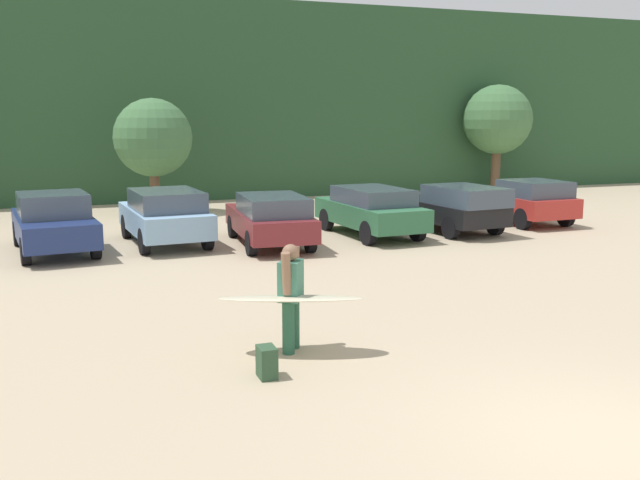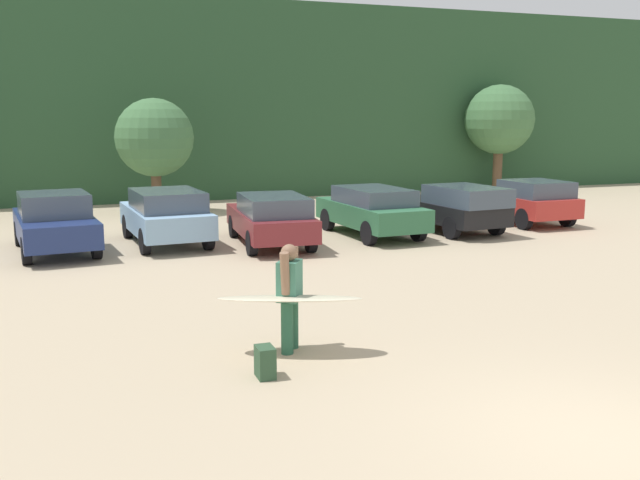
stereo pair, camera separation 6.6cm
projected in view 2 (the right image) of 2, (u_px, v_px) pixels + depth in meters
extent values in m
plane|color=tan|center=(596.00, 438.00, 8.07)|extent=(120.00, 120.00, 0.00)
cube|color=#284C2D|center=(180.00, 103.00, 35.41)|extent=(108.00, 12.00, 8.57)
cylinder|color=brown|center=(157.00, 192.00, 26.48)|extent=(0.38, 0.38, 1.60)
sphere|color=#427042|center=(155.00, 138.00, 26.13)|extent=(2.90, 2.90, 2.90)
cylinder|color=brown|center=(497.00, 170.00, 34.11)|extent=(0.45, 0.45, 2.06)
sphere|color=#427042|center=(500.00, 119.00, 33.69)|extent=(3.30, 3.30, 3.30)
cube|color=navy|center=(55.00, 227.00, 18.97)|extent=(2.33, 4.61, 0.65)
cube|color=#3F4C5B|center=(54.00, 204.00, 18.77)|extent=(1.92, 2.19, 0.62)
cylinder|color=black|center=(19.00, 233.00, 19.96)|extent=(0.30, 0.72, 0.70)
cylinder|color=black|center=(80.00, 229.00, 20.68)|extent=(0.30, 0.72, 0.70)
cylinder|color=black|center=(26.00, 251.00, 17.38)|extent=(0.30, 0.72, 0.70)
cylinder|color=black|center=(96.00, 246.00, 18.10)|extent=(0.30, 0.72, 0.70)
cube|color=#84ADD1|center=(166.00, 220.00, 20.21)|extent=(2.23, 4.41, 0.67)
cube|color=#3F4C5B|center=(167.00, 200.00, 19.80)|extent=(1.94, 2.64, 0.55)
cylinder|color=black|center=(128.00, 226.00, 21.20)|extent=(0.27, 0.73, 0.71)
cylinder|color=black|center=(184.00, 223.00, 21.89)|extent=(0.27, 0.73, 0.71)
cylinder|color=black|center=(145.00, 241.00, 18.66)|extent=(0.27, 0.73, 0.71)
cylinder|color=black|center=(208.00, 237.00, 19.35)|extent=(0.27, 0.73, 0.71)
cube|color=maroon|center=(270.00, 222.00, 20.10)|extent=(2.08, 4.61, 0.61)
cube|color=#3F4C5B|center=(274.00, 205.00, 19.49)|extent=(1.81, 2.63, 0.52)
cylinder|color=black|center=(234.00, 226.00, 21.34)|extent=(0.26, 0.69, 0.67)
cylinder|color=black|center=(286.00, 224.00, 21.78)|extent=(0.26, 0.69, 0.67)
cylinder|color=black|center=(252.00, 243.00, 18.52)|extent=(0.26, 0.69, 0.67)
cylinder|color=black|center=(311.00, 240.00, 18.96)|extent=(0.26, 0.69, 0.67)
cube|color=#2D6642|center=(371.00, 214.00, 21.57)|extent=(2.08, 4.49, 0.65)
cube|color=#3F4C5B|center=(374.00, 196.00, 21.32)|extent=(1.82, 2.72, 0.48)
cylinder|color=black|center=(328.00, 219.00, 22.61)|extent=(0.26, 0.72, 0.70)
cylinder|color=black|center=(372.00, 217.00, 23.25)|extent=(0.26, 0.72, 0.70)
cylinder|color=black|center=(369.00, 233.00, 20.00)|extent=(0.26, 0.72, 0.70)
cylinder|color=black|center=(418.00, 229.00, 20.64)|extent=(0.26, 0.72, 0.70)
cube|color=black|center=(448.00, 211.00, 22.51)|extent=(2.24, 4.34, 0.60)
cube|color=#3F4C5B|center=(467.00, 196.00, 21.55)|extent=(1.93, 2.64, 0.56)
cylinder|color=black|center=(403.00, 216.00, 23.45)|extent=(0.29, 0.71, 0.69)
cylinder|color=black|center=(444.00, 213.00, 24.14)|extent=(0.29, 0.71, 0.69)
cylinder|color=black|center=(452.00, 228.00, 20.99)|extent=(0.29, 0.71, 0.69)
cylinder|color=black|center=(496.00, 224.00, 21.68)|extent=(0.29, 0.71, 0.69)
cube|color=#B72D28|center=(521.00, 203.00, 24.22)|extent=(2.01, 4.07, 0.63)
cube|color=#3F4C5B|center=(536.00, 189.00, 23.42)|extent=(1.81, 2.02, 0.53)
cylinder|color=black|center=(478.00, 209.00, 25.19)|extent=(0.24, 0.70, 0.69)
cylinder|color=black|center=(518.00, 207.00, 25.80)|extent=(0.24, 0.70, 0.69)
cylinder|color=black|center=(524.00, 219.00, 22.74)|extent=(0.24, 0.70, 0.69)
cylinder|color=black|center=(567.00, 216.00, 23.36)|extent=(0.24, 0.70, 0.69)
cylinder|color=#26593F|center=(287.00, 328.00, 10.86)|extent=(0.19, 0.19, 0.81)
cylinder|color=#26593F|center=(292.00, 323.00, 11.13)|extent=(0.19, 0.19, 0.81)
cube|color=#3F7F66|center=(289.00, 281.00, 10.87)|extent=(0.49, 0.52, 0.62)
sphere|color=#8C664C|center=(289.00, 253.00, 10.79)|extent=(0.26, 0.26, 0.26)
cylinder|color=#8C664C|center=(285.00, 273.00, 10.62)|extent=(0.24, 0.26, 0.67)
cylinder|color=#8C664C|center=(293.00, 267.00, 11.06)|extent=(0.24, 0.26, 0.67)
ellipsoid|color=beige|center=(290.00, 298.00, 10.76)|extent=(2.31, 1.35, 0.14)
cube|color=#2D4C33|center=(265.00, 362.00, 9.89)|extent=(0.24, 0.34, 0.45)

